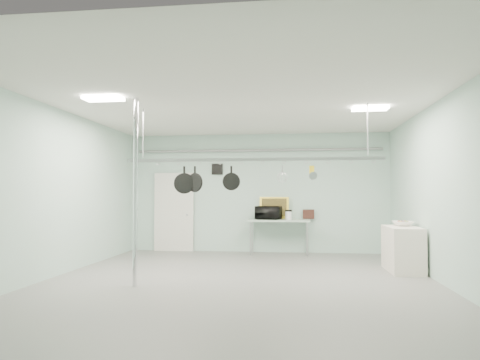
# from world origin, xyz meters

# --- Properties ---
(floor) EXTENTS (8.00, 8.00, 0.00)m
(floor) POSITION_xyz_m (0.00, 0.00, 0.00)
(floor) COLOR gray
(floor) RESTS_ON ground
(ceiling) EXTENTS (7.00, 8.00, 0.02)m
(ceiling) POSITION_xyz_m (0.00, 0.00, 3.19)
(ceiling) COLOR silver
(ceiling) RESTS_ON back_wall
(back_wall) EXTENTS (7.00, 0.02, 3.20)m
(back_wall) POSITION_xyz_m (0.00, 3.99, 1.60)
(back_wall) COLOR #ABCEBC
(back_wall) RESTS_ON floor
(right_wall) EXTENTS (0.02, 8.00, 3.20)m
(right_wall) POSITION_xyz_m (3.49, 0.00, 1.60)
(right_wall) COLOR #ABCEBC
(right_wall) RESTS_ON floor
(door) EXTENTS (1.10, 0.10, 2.20)m
(door) POSITION_xyz_m (-2.30, 3.94, 1.05)
(door) COLOR silver
(door) RESTS_ON floor
(wall_vent) EXTENTS (0.30, 0.04, 0.30)m
(wall_vent) POSITION_xyz_m (-1.10, 3.97, 2.25)
(wall_vent) COLOR black
(wall_vent) RESTS_ON back_wall
(conduit_pipe) EXTENTS (6.60, 0.07, 0.07)m
(conduit_pipe) POSITION_xyz_m (0.00, 3.90, 2.75)
(conduit_pipe) COLOR gray
(conduit_pipe) RESTS_ON back_wall
(chrome_pole) EXTENTS (0.08, 0.08, 3.20)m
(chrome_pole) POSITION_xyz_m (-1.70, -0.60, 1.60)
(chrome_pole) COLOR silver
(chrome_pole) RESTS_ON floor
(prep_table) EXTENTS (1.60, 0.70, 0.91)m
(prep_table) POSITION_xyz_m (0.60, 3.60, 0.83)
(prep_table) COLOR #A0BCAA
(prep_table) RESTS_ON floor
(side_cabinet) EXTENTS (0.60, 1.20, 0.90)m
(side_cabinet) POSITION_xyz_m (3.15, 1.40, 0.45)
(side_cabinet) COLOR white
(side_cabinet) RESTS_ON floor
(pot_rack) EXTENTS (4.80, 0.06, 1.00)m
(pot_rack) POSITION_xyz_m (0.20, 0.30, 2.23)
(pot_rack) COLOR #B7B7BC
(pot_rack) RESTS_ON ceiling
(light_panel_left) EXTENTS (0.65, 0.30, 0.05)m
(light_panel_left) POSITION_xyz_m (-2.20, -0.80, 3.16)
(light_panel_left) COLOR white
(light_panel_left) RESTS_ON ceiling
(light_panel_right) EXTENTS (0.65, 0.30, 0.05)m
(light_panel_right) POSITION_xyz_m (2.40, 0.60, 3.16)
(light_panel_right) COLOR white
(light_panel_right) RESTS_ON ceiling
(microwave) EXTENTS (0.71, 0.58, 0.34)m
(microwave) POSITION_xyz_m (0.33, 3.56, 1.08)
(microwave) COLOR black
(microwave) RESTS_ON prep_table
(coffee_canister) EXTENTS (0.19, 0.19, 0.21)m
(coffee_canister) POSITION_xyz_m (0.85, 3.51, 1.01)
(coffee_canister) COLOR white
(coffee_canister) RESTS_ON prep_table
(painting_large) EXTENTS (0.79, 0.19, 0.58)m
(painting_large) POSITION_xyz_m (0.46, 3.90, 1.20)
(painting_large) COLOR yellow
(painting_large) RESTS_ON prep_table
(painting_small) EXTENTS (0.30, 0.09, 0.25)m
(painting_small) POSITION_xyz_m (1.37, 3.90, 1.03)
(painting_small) COLOR #361A13
(painting_small) RESTS_ON prep_table
(fruit_bowl) EXTENTS (0.46, 0.46, 0.10)m
(fruit_bowl) POSITION_xyz_m (3.21, 1.60, 0.95)
(fruit_bowl) COLOR white
(fruit_bowl) RESTS_ON side_cabinet
(skillet_left) EXTENTS (0.39, 0.10, 0.52)m
(skillet_left) POSITION_xyz_m (-1.09, 0.30, 1.83)
(skillet_left) COLOR black
(skillet_left) RESTS_ON pot_rack
(skillet_mid) EXTENTS (0.35, 0.21, 0.50)m
(skillet_mid) POSITION_xyz_m (-0.88, 0.30, 1.83)
(skillet_mid) COLOR black
(skillet_mid) RESTS_ON pot_rack
(skillet_right) EXTENTS (0.33, 0.07, 0.45)m
(skillet_right) POSITION_xyz_m (-0.18, 0.30, 1.86)
(skillet_right) COLOR black
(skillet_right) RESTS_ON pot_rack
(whisk) EXTENTS (0.23, 0.23, 0.33)m
(whisk) POSITION_xyz_m (0.77, 0.30, 1.92)
(whisk) COLOR #BBBCC0
(whisk) RESTS_ON pot_rack
(grater) EXTENTS (0.09, 0.05, 0.21)m
(grater) POSITION_xyz_m (1.30, 0.30, 1.98)
(grater) COLOR yellow
(grater) RESTS_ON pot_rack
(saucepan) EXTENTS (0.16, 0.11, 0.26)m
(saucepan) POSITION_xyz_m (1.32, 0.30, 1.96)
(saucepan) COLOR silver
(saucepan) RESTS_ON pot_rack
(fruit_cluster) EXTENTS (0.24, 0.24, 0.09)m
(fruit_cluster) POSITION_xyz_m (3.21, 1.60, 0.99)
(fruit_cluster) COLOR maroon
(fruit_cluster) RESTS_ON fruit_bowl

